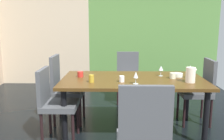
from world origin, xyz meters
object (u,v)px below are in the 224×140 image
serving_bowl_right (177,75)px  dining_table (133,84)px  cup_left (173,76)px  cup_west (122,79)px  cup_near_shelf (91,79)px  cup_east (80,74)px  chair_head_far (128,74)px  wine_glass_front (161,69)px  chair_left_near (54,100)px  pitcher_north (191,75)px  wine_glass_near_window (136,75)px  chair_right_far (200,88)px  wine_glass_corner (190,69)px  chair_head_near (143,137)px  chair_left_far (63,86)px

serving_bowl_right → dining_table: bearing=-167.4°
cup_left → cup_west: (-0.70, -0.22, 0.00)m
cup_near_shelf → cup_east: cup_near_shelf is taller
chair_head_far → wine_glass_front: (0.41, -1.18, 0.32)m
chair_left_near → pitcher_north: pitcher_north is taller
cup_west → wine_glass_near_window: bearing=-29.9°
chair_right_far → cup_west: chair_right_far is taller
chair_right_far → cup_left: (-0.48, -0.28, 0.24)m
dining_table → chair_head_far: 1.37m
cup_left → cup_east: bearing=176.9°
cup_west → cup_left: bearing=17.2°
cup_west → chair_right_far: bearing=22.9°
cup_left → chair_right_far: bearing=30.3°
chair_left_near → cup_left: bearing=101.8°
pitcher_north → wine_glass_corner: bearing=75.7°
chair_right_far → wine_glass_near_window: size_ratio=6.26×
wine_glass_near_window → cup_near_shelf: size_ratio=1.60×
cup_east → dining_table: bearing=-7.1°
chair_head_near → cup_near_shelf: 1.29m
wine_glass_near_window → pitcher_north: 0.71m
chair_right_far → chair_left_near: bearing=106.6°
serving_bowl_right → cup_near_shelf: (-1.18, -0.36, 0.02)m
wine_glass_near_window → pitcher_north: (0.70, 0.10, -0.01)m
chair_left_near → cup_east: (0.28, 0.39, 0.25)m
chair_head_near → chair_head_far: 2.73m
chair_head_near → wine_glass_front: size_ratio=7.04×
chair_head_near → serving_bowl_right: (0.63, 1.51, 0.20)m
chair_head_far → cup_east: (-0.72, -1.27, 0.25)m
chair_left_near → chair_left_far: chair_left_far is taller
dining_table → chair_right_far: 1.07m
wine_glass_near_window → serving_bowl_right: (0.62, 0.43, -0.08)m
chair_left_far → pitcher_north: (1.74, -0.50, 0.28)m
cup_left → pitcher_north: 0.28m
chair_right_far → cup_near_shelf: (-1.56, -0.52, 0.25)m
cup_left → cup_near_shelf: bearing=-167.4°
pitcher_north → dining_table: bearing=164.9°
chair_left_far → wine_glass_near_window: bearing=60.1°
cup_west → cup_near_shelf: bearing=-176.1°
chair_head_near → cup_east: 1.65m
chair_right_far → wine_glass_front: 0.70m
chair_head_near → cup_east: size_ratio=12.68×
chair_head_near → wine_glass_corner: (0.77, 1.41, 0.31)m
pitcher_north → cup_near_shelf: bearing=-178.8°
wine_glass_near_window → cup_near_shelf: (-0.56, 0.07, -0.06)m
wine_glass_corner → pitcher_north: (-0.06, -0.23, -0.03)m
chair_left_near → chair_head_far: 1.94m
serving_bowl_right → cup_left: cup_left is taller
serving_bowl_right → pitcher_north: size_ratio=0.75×
chair_left_near → cup_near_shelf: 0.55m
cup_near_shelf → cup_left: cup_near_shelf is taller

